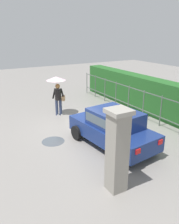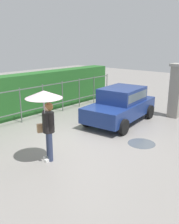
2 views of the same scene
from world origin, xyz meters
TOP-DOWN VIEW (x-y plane):
  - ground_plane at (0.00, 0.00)m, footprint 40.00×40.00m
  - car at (2.22, 0.28)m, footprint 3.88×2.18m
  - pedestrian at (-2.18, -0.21)m, footprint 1.01×1.01m
  - gate_pillar at (4.43, -1.16)m, footprint 0.60×0.60m
  - fence_section at (-0.09, 3.37)m, footprint 10.75×0.05m
  - hedge_row at (-0.09, 4.35)m, footprint 11.70×0.90m
  - puddle_near at (0.72, -1.64)m, footprint 0.94×0.94m

SIDE VIEW (x-z plane):
  - ground_plane at x=0.00m, z-range 0.00..0.00m
  - puddle_near at x=0.72m, z-range 0.00..0.00m
  - car at x=2.22m, z-range 0.06..1.54m
  - fence_section at x=-0.09m, z-range 0.08..1.58m
  - hedge_row at x=-0.09m, z-range 0.00..1.90m
  - gate_pillar at x=4.43m, z-range 0.03..2.45m
  - pedestrian at x=-2.18m, z-range 0.52..2.60m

